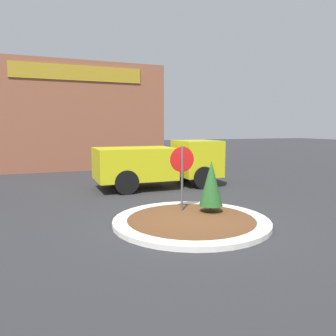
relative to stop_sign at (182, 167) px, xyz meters
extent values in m
plane|color=#2D2D30|center=(-0.13, -0.94, -1.49)|extent=(120.00, 120.00, 0.00)
cylinder|color=silver|center=(-0.13, -0.94, -1.42)|extent=(4.42, 4.42, 0.14)
cylinder|color=brown|center=(-0.13, -0.94, -1.42)|extent=(3.62, 3.62, 0.14)
cylinder|color=#4C4C51|center=(0.00, 0.00, -0.42)|extent=(0.07, 0.07, 2.14)
cylinder|color=#B71414|center=(0.00, 0.00, 0.24)|extent=(0.78, 0.03, 0.78)
cylinder|color=brown|center=(0.76, -0.46, -1.25)|extent=(0.08, 0.08, 0.20)
cone|color=#235623|center=(0.76, -0.46, -0.47)|extent=(0.72, 0.72, 1.37)
cube|color=gold|center=(2.82, 4.72, -0.22)|extent=(1.80, 2.17, 1.65)
cube|color=gold|center=(-0.21, 4.73, -0.35)|extent=(3.37, 2.29, 1.38)
cube|color=black|center=(3.44, 4.71, 0.07)|extent=(0.05, 1.93, 0.58)
cylinder|color=black|center=(2.65, 5.76, -0.99)|extent=(1.00, 0.25, 1.00)
cylinder|color=black|center=(2.64, 3.67, -0.99)|extent=(1.00, 0.25, 1.00)
cylinder|color=black|center=(-0.83, 5.78, -0.99)|extent=(1.00, 0.25, 1.00)
cylinder|color=black|center=(-0.83, 3.68, -0.99)|extent=(1.00, 0.25, 1.00)
cube|color=#93563D|center=(-1.71, 14.78, 1.90)|extent=(11.04, 6.00, 6.79)
cube|color=#B28E23|center=(-1.71, 11.75, 4.49)|extent=(7.73, 0.08, 0.90)
camera|label=1|loc=(-3.99, -9.09, 1.20)|focal=35.00mm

